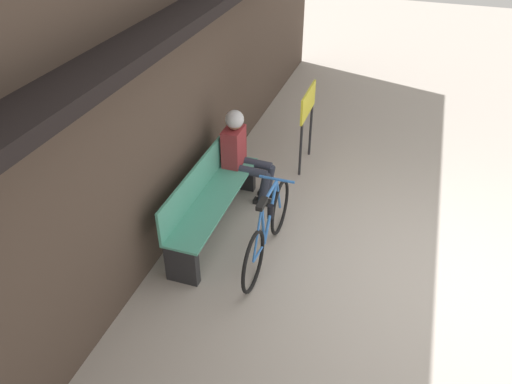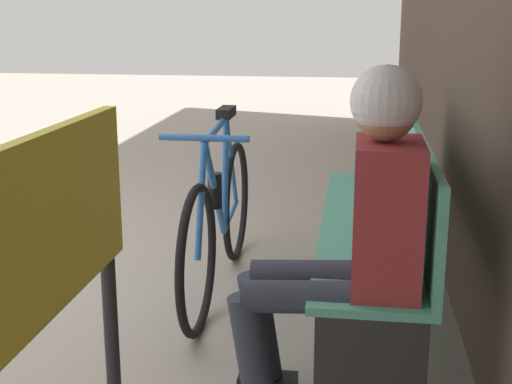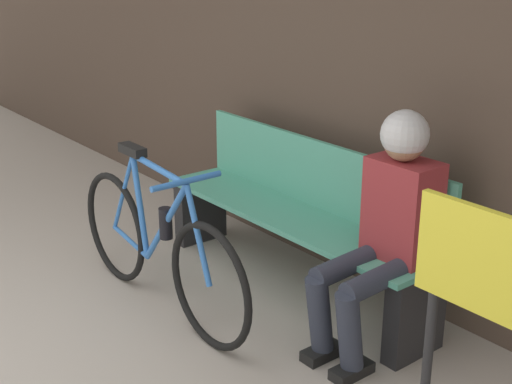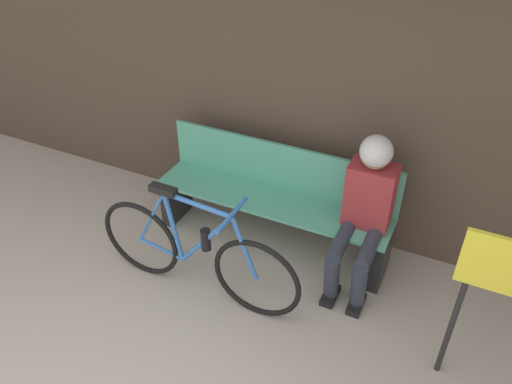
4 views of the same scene
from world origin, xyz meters
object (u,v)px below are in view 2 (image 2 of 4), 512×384
Objects in this scene: bicycle at (219,219)px; park_bench_near at (382,232)px; person_seated at (355,220)px; signboard at (55,279)px.

park_bench_near is at bearing 71.25° from bicycle.
person_seated is at bearing 32.86° from bicycle.
park_bench_near is 1.18× the size of bicycle.
person_seated is (1.03, 0.67, 0.33)m from bicycle.
person_seated is at bearing 150.00° from signboard.
signboard is at bearing -21.70° from park_bench_near.
person_seated is (0.76, -0.12, 0.28)m from park_bench_near.
bicycle is 1.36× the size of person_seated.
bicycle is 1.27m from person_seated.
bicycle is (-0.27, -0.79, -0.05)m from park_bench_near.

